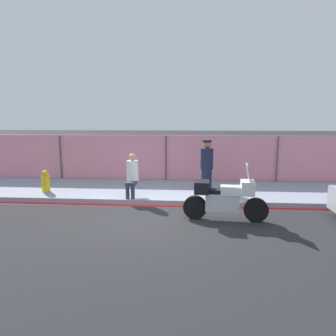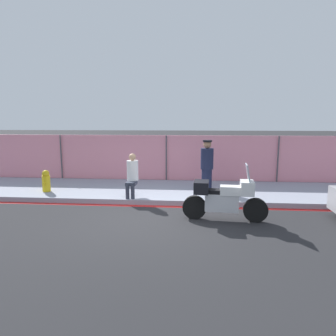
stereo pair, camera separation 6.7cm
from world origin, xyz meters
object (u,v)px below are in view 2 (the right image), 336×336
Objects in this scene: fire_hydrant at (46,181)px; motorcycle at (224,198)px; officer_standing at (207,165)px; person_seated_on_curb at (132,173)px.

motorcycle is at bearing -19.20° from fire_hydrant.
officer_standing reaches higher than fire_hydrant.
person_seated_on_curb reaches higher than fire_hydrant.
officer_standing is at bearing 24.96° from person_seated_on_curb.
motorcycle is 2.76m from officer_standing.
officer_standing is at bearing 100.98° from motorcycle.
fire_hydrant is (-5.30, -0.76, -0.50)m from officer_standing.
officer_standing is 5.38m from fire_hydrant.
person_seated_on_curb is (-2.34, -1.09, -0.11)m from officer_standing.
motorcycle reaches higher than fire_hydrant.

